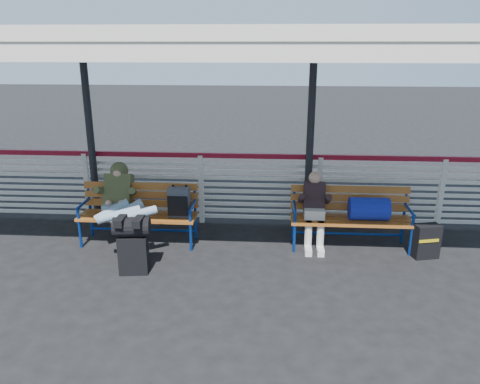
# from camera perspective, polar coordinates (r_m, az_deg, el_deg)

# --- Properties ---
(ground) EXTENTS (60.00, 60.00, 0.00)m
(ground) POSITION_cam_1_polar(r_m,az_deg,el_deg) (6.52, -7.11, -9.71)
(ground) COLOR black
(ground) RESTS_ON ground
(fence) EXTENTS (12.08, 0.08, 1.24)m
(fence) POSITION_cam_1_polar(r_m,az_deg,el_deg) (8.01, -4.75, 0.74)
(fence) COLOR silver
(fence) RESTS_ON ground
(canopy) EXTENTS (12.60, 3.60, 3.16)m
(canopy) POSITION_cam_1_polar(r_m,az_deg,el_deg) (6.65, -6.68, 18.04)
(canopy) COLOR silver
(canopy) RESTS_ON ground
(luggage_stack) EXTENTS (0.51, 0.32, 0.80)m
(luggage_stack) POSITION_cam_1_polar(r_m,az_deg,el_deg) (6.46, -12.95, -6.06)
(luggage_stack) COLOR black
(luggage_stack) RESTS_ON ground
(bench_left) EXTENTS (1.80, 0.56, 0.92)m
(bench_left) POSITION_cam_1_polar(r_m,az_deg,el_deg) (7.33, -10.83, -1.73)
(bench_left) COLOR #A65420
(bench_left) RESTS_ON ground
(bench_right) EXTENTS (1.80, 0.56, 0.92)m
(bench_right) POSITION_cam_1_polar(r_m,az_deg,el_deg) (7.25, 14.36, -2.17)
(bench_right) COLOR #A65420
(bench_right) RESTS_ON ground
(traveler_man) EXTENTS (0.93, 1.64, 0.77)m
(traveler_man) POSITION_cam_1_polar(r_m,az_deg,el_deg) (7.07, -14.21, -1.78)
(traveler_man) COLOR #7D93A8
(traveler_man) RESTS_ON ground
(companion_person) EXTENTS (0.32, 0.66, 1.15)m
(companion_person) POSITION_cam_1_polar(r_m,az_deg,el_deg) (7.14, 9.05, -2.09)
(companion_person) COLOR beige
(companion_person) RESTS_ON ground
(suitcase_side) EXTENTS (0.40, 0.30, 0.50)m
(suitcase_side) POSITION_cam_1_polar(r_m,az_deg,el_deg) (7.32, 21.74, -5.59)
(suitcase_side) COLOR black
(suitcase_side) RESTS_ON ground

